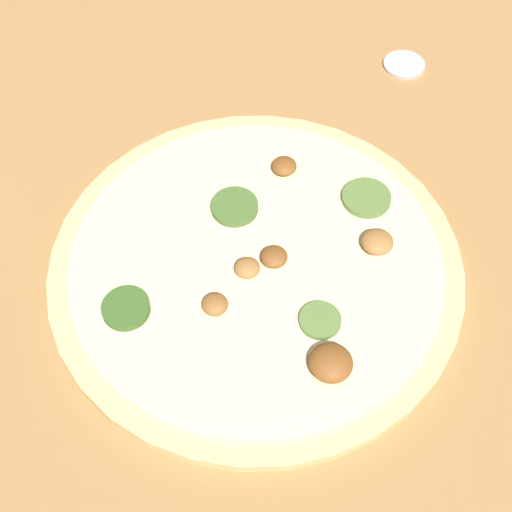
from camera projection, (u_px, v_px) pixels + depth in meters
ground_plane at (256, 269)px, 0.63m from camera, size 3.00×3.00×0.00m
pizza at (257, 265)px, 0.63m from camera, size 0.36×0.36×0.03m
loose_cap at (404, 63)px, 0.79m from camera, size 0.05×0.05×0.01m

